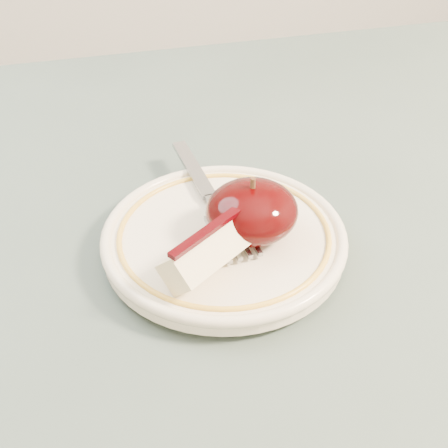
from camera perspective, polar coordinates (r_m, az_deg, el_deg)
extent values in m
cylinder|color=brown|center=(1.13, 15.47, -2.89)|extent=(0.05, 0.05, 0.71)
cube|color=#475851|center=(0.47, 1.36, -7.73)|extent=(0.90, 0.90, 0.04)
cylinder|color=beige|center=(0.49, 0.00, -2.30)|extent=(0.10, 0.10, 0.01)
cylinder|color=beige|center=(0.48, 0.00, -1.49)|extent=(0.19, 0.19, 0.01)
torus|color=beige|center=(0.48, 0.00, -1.03)|extent=(0.19, 0.19, 0.01)
torus|color=gold|center=(0.48, 0.00, -0.90)|extent=(0.16, 0.16, 0.00)
ellipsoid|color=black|center=(0.47, 2.57, 1.17)|extent=(0.07, 0.07, 0.04)
cylinder|color=#472D19|center=(0.45, 2.66, 3.62)|extent=(0.00, 0.00, 0.01)
cube|color=beige|center=(0.44, -1.09, -2.32)|extent=(0.09, 0.07, 0.03)
cube|color=black|center=(0.43, -1.12, -0.37)|extent=(0.07, 0.05, 0.00)
cube|color=gray|center=(0.54, -2.83, 5.08)|extent=(0.02, 0.09, 0.00)
cube|color=gray|center=(0.50, -0.87, 1.75)|extent=(0.01, 0.03, 0.00)
cube|color=gray|center=(0.48, 0.05, 0.18)|extent=(0.03, 0.02, 0.00)
cube|color=gray|center=(0.47, 2.54, -1.48)|extent=(0.01, 0.04, 0.00)
cube|color=gray|center=(0.46, 1.65, -1.69)|extent=(0.01, 0.04, 0.00)
cube|color=gray|center=(0.46, 0.74, -1.90)|extent=(0.01, 0.04, 0.00)
cube|color=gray|center=(0.46, -0.17, -2.11)|extent=(0.01, 0.04, 0.00)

